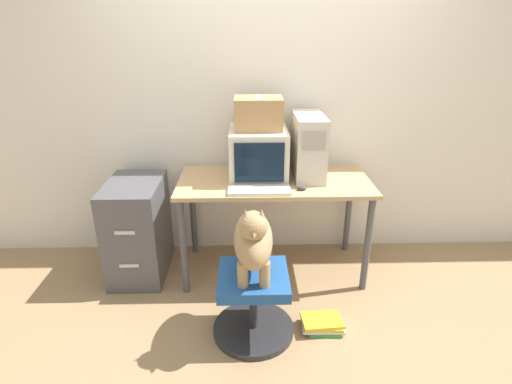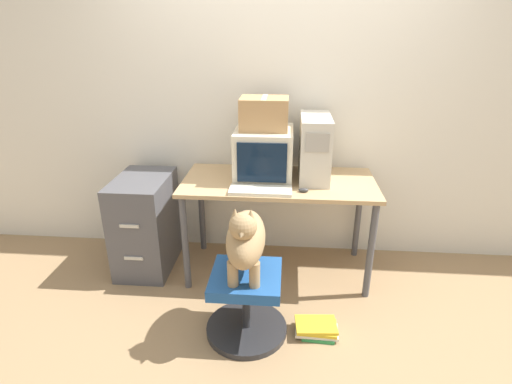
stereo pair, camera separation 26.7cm
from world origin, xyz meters
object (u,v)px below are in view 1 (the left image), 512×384
(keyboard, at_px, (259,190))
(office_chair, at_px, (253,303))
(filing_cabinet, at_px, (138,229))
(book_stack_floor, at_px, (323,324))
(crt_monitor, at_px, (258,153))
(pc_tower, at_px, (308,146))
(dog, at_px, (253,239))
(cardboard_box, at_px, (258,113))

(keyboard, distance_m, office_chair, 0.75)
(filing_cabinet, distance_m, book_stack_floor, 1.55)
(office_chair, bearing_deg, filing_cabinet, 140.85)
(crt_monitor, height_order, keyboard, crt_monitor)
(pc_tower, height_order, book_stack_floor, pc_tower)
(keyboard, distance_m, dog, 0.51)
(crt_monitor, relative_size, dog, 0.91)
(filing_cabinet, bearing_deg, dog, -39.27)
(dog, distance_m, book_stack_floor, 0.79)
(dog, height_order, cardboard_box, cardboard_box)
(crt_monitor, bearing_deg, dog, -93.82)
(pc_tower, height_order, keyboard, pc_tower)
(crt_monitor, xyz_separation_m, filing_cabinet, (-0.94, -0.09, -0.58))
(office_chair, relative_size, filing_cabinet, 0.68)
(dog, relative_size, filing_cabinet, 0.67)
(book_stack_floor, bearing_deg, pc_tower, 91.97)
(pc_tower, distance_m, dog, 0.97)
(pc_tower, xyz_separation_m, filing_cabinet, (-1.31, -0.09, -0.63))
(crt_monitor, distance_m, office_chair, 1.09)
(filing_cabinet, bearing_deg, book_stack_floor, -27.92)
(office_chair, relative_size, dog, 1.02)
(book_stack_floor, bearing_deg, crt_monitor, 116.61)
(office_chair, xyz_separation_m, cardboard_box, (0.05, 0.81, 1.03))
(dog, bearing_deg, book_stack_floor, 1.69)
(keyboard, height_order, cardboard_box, cardboard_box)
(book_stack_floor, bearing_deg, cardboard_box, 116.50)
(keyboard, xyz_separation_m, office_chair, (-0.05, -0.49, -0.57))
(filing_cabinet, distance_m, cardboard_box, 1.29)
(crt_monitor, xyz_separation_m, keyboard, (-0.00, -0.32, -0.17))
(office_chair, xyz_separation_m, book_stack_floor, (0.45, 0.01, -0.18))
(crt_monitor, bearing_deg, book_stack_floor, -63.39)
(crt_monitor, height_order, dog, crt_monitor)
(crt_monitor, distance_m, pc_tower, 0.38)
(dog, height_order, book_stack_floor, dog)
(pc_tower, height_order, dog, pc_tower)
(crt_monitor, bearing_deg, office_chair, -93.83)
(pc_tower, relative_size, dog, 0.93)
(dog, xyz_separation_m, book_stack_floor, (0.45, 0.01, -0.65))
(crt_monitor, height_order, book_stack_floor, crt_monitor)
(office_chair, distance_m, dog, 0.46)
(dog, distance_m, filing_cabinet, 1.18)
(crt_monitor, bearing_deg, keyboard, -90.36)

